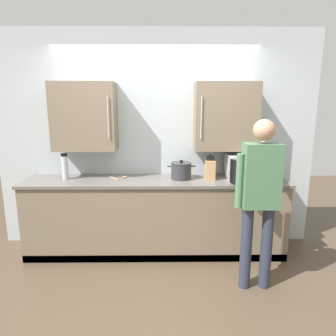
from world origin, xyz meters
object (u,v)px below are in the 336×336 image
Objects in this scene: microwave_oven at (249,167)px; stock_pot at (181,171)px; person_figure at (260,191)px; wooden_spoon at (120,178)px; thermos_flask at (65,166)px; knife_block at (210,170)px.

stock_pot is (-0.82, -0.00, -0.04)m from microwave_oven.
microwave_oven is 0.49× the size of person_figure.
wooden_spoon is 0.73× the size of thermos_flask.
microwave_oven is at bearing -0.81° from wooden_spoon.
thermos_flask is at bearing 179.70° from knife_block.
microwave_oven is 0.80m from person_figure.
person_figure is (2.09, -0.78, -0.08)m from thermos_flask.
microwave_oven is at bearing 0.28° from thermos_flask.
microwave_oven is at bearing 81.32° from person_figure.
knife_block reaches higher than thermos_flask.
person_figure reaches higher than wooden_spoon.
thermos_flask is at bearing -179.72° from stock_pot.
stock_pot is at bearing 131.85° from person_figure.
person_figure is (0.70, -0.78, -0.03)m from stock_pot.
thermos_flask is 1.39m from stock_pot.
microwave_oven is 2.64× the size of thermos_flask.
stock_pot is (0.75, -0.03, 0.09)m from wooden_spoon.
thermos_flask is (-2.21, -0.01, 0.01)m from microwave_oven.
wooden_spoon is 0.67× the size of stock_pot.
thermos_flask is 1.73m from knife_block.
thermos_flask is (-0.64, -0.03, 0.15)m from wooden_spoon.
person_figure is (1.45, -0.81, 0.07)m from wooden_spoon.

